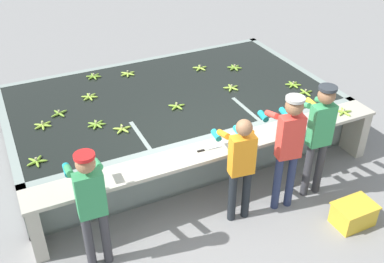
# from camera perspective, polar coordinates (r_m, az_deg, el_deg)

# --- Properties ---
(ground_plane) EXTENTS (80.00, 80.00, 0.00)m
(ground_plane) POSITION_cam_1_polar(r_m,az_deg,el_deg) (6.52, 4.20, -9.04)
(ground_plane) COLOR gray
(ground_plane) RESTS_ON ground
(wash_tank) EXTENTS (5.27, 3.06, 0.84)m
(wash_tank) POSITION_cam_1_polar(r_m,az_deg,el_deg) (7.71, -2.85, 2.09)
(wash_tank) COLOR gray
(wash_tank) RESTS_ON ground
(work_ledge) EXTENTS (5.27, 0.45, 0.84)m
(work_ledge) POSITION_cam_1_polar(r_m,az_deg,el_deg) (6.28, 3.42, -3.58)
(work_ledge) COLOR #B7B2A3
(work_ledge) RESTS_ON ground
(worker_0) EXTENTS (0.42, 0.72, 1.63)m
(worker_0) POSITION_cam_1_polar(r_m,az_deg,el_deg) (5.18, -12.74, -8.45)
(worker_0) COLOR #38383D
(worker_0) RESTS_ON ground
(worker_1) EXTENTS (0.47, 0.73, 1.55)m
(worker_1) POSITION_cam_1_polar(r_m,az_deg,el_deg) (5.76, 6.17, -3.78)
(worker_1) COLOR #1E2328
(worker_1) RESTS_ON ground
(worker_2) EXTENTS (0.48, 0.75, 1.74)m
(worker_2) POSITION_cam_1_polar(r_m,az_deg,el_deg) (5.96, 12.11, -1.30)
(worker_2) COLOR navy
(worker_2) RESTS_ON ground
(worker_3) EXTENTS (0.45, 0.74, 1.74)m
(worker_3) POSITION_cam_1_polar(r_m,az_deg,el_deg) (6.31, 15.81, 0.17)
(worker_3) COLOR #38383D
(worker_3) RESTS_ON ground
(banana_bunch_floating_0) EXTENTS (0.27, 0.27, 0.08)m
(banana_bunch_floating_0) POSITION_cam_1_polar(r_m,az_deg,el_deg) (7.66, 5.03, 5.55)
(banana_bunch_floating_0) COLOR #93BC3D
(banana_bunch_floating_0) RESTS_ON wash_tank
(banana_bunch_floating_1) EXTENTS (0.27, 0.28, 0.08)m
(banana_bunch_floating_1) POSITION_cam_1_polar(r_m,az_deg,el_deg) (7.08, -1.95, 3.24)
(banana_bunch_floating_1) COLOR #7FAD33
(banana_bunch_floating_1) RESTS_ON wash_tank
(banana_bunch_floating_2) EXTENTS (0.27, 0.28, 0.08)m
(banana_bunch_floating_2) POSITION_cam_1_polar(r_m,az_deg,el_deg) (8.22, -12.38, 6.85)
(banana_bunch_floating_2) COLOR #75A333
(banana_bunch_floating_2) RESTS_ON wash_tank
(banana_bunch_floating_3) EXTENTS (0.28, 0.28, 0.08)m
(banana_bunch_floating_3) POSITION_cam_1_polar(r_m,az_deg,el_deg) (6.75, -12.05, 0.89)
(banana_bunch_floating_3) COLOR #75A333
(banana_bunch_floating_3) RESTS_ON wash_tank
(banana_bunch_floating_4) EXTENTS (0.28, 0.28, 0.08)m
(banana_bunch_floating_4) POSITION_cam_1_polar(r_m,az_deg,el_deg) (8.22, -8.16, 7.29)
(banana_bunch_floating_4) COLOR #9EC642
(banana_bunch_floating_4) RESTS_ON wash_tank
(banana_bunch_floating_5) EXTENTS (0.26, 0.28, 0.08)m
(banana_bunch_floating_5) POSITION_cam_1_polar(r_m,az_deg,el_deg) (8.36, 1.03, 8.07)
(banana_bunch_floating_5) COLOR #9EC642
(banana_bunch_floating_5) RESTS_ON wash_tank
(banana_bunch_floating_6) EXTENTS (0.27, 0.27, 0.08)m
(banana_bunch_floating_6) POSITION_cam_1_polar(r_m,az_deg,el_deg) (7.17, -16.51, 2.22)
(banana_bunch_floating_6) COLOR #75A333
(banana_bunch_floating_6) RESTS_ON wash_tank
(banana_bunch_floating_7) EXTENTS (0.26, 0.28, 0.08)m
(banana_bunch_floating_7) POSITION_cam_1_polar(r_m,az_deg,el_deg) (7.93, 12.74, 5.83)
(banana_bunch_floating_7) COLOR #7FAD33
(banana_bunch_floating_7) RESTS_ON wash_tank
(banana_bunch_floating_8) EXTENTS (0.26, 0.28, 0.08)m
(banana_bunch_floating_8) POSITION_cam_1_polar(r_m,az_deg,el_deg) (7.54, -12.87, 4.32)
(banana_bunch_floating_8) COLOR #93BC3D
(banana_bunch_floating_8) RESTS_ON wash_tank
(banana_bunch_floating_9) EXTENTS (0.28, 0.27, 0.08)m
(banana_bunch_floating_9) POSITION_cam_1_polar(r_m,az_deg,el_deg) (6.18, -19.14, -3.60)
(banana_bunch_floating_9) COLOR #7FAD33
(banana_bunch_floating_9) RESTS_ON wash_tank
(banana_bunch_floating_10) EXTENTS (0.27, 0.28, 0.08)m
(banana_bunch_floating_10) POSITION_cam_1_polar(r_m,az_deg,el_deg) (8.41, 5.42, 8.09)
(banana_bunch_floating_10) COLOR #75A333
(banana_bunch_floating_10) RESTS_ON wash_tank
(banana_bunch_floating_11) EXTENTS (0.27, 0.28, 0.08)m
(banana_bunch_floating_11) POSITION_cam_1_polar(r_m,az_deg,el_deg) (6.94, -18.42, 0.77)
(banana_bunch_floating_11) COLOR #93BC3D
(banana_bunch_floating_11) RESTS_ON wash_tank
(banana_bunch_floating_12) EXTENTS (0.27, 0.28, 0.08)m
(banana_bunch_floating_12) POSITION_cam_1_polar(r_m,az_deg,el_deg) (6.57, -8.86, 0.33)
(banana_bunch_floating_12) COLOR #9EC642
(banana_bunch_floating_12) RESTS_ON wash_tank
(banana_bunch_floating_13) EXTENTS (0.28, 0.28, 0.08)m
(banana_bunch_floating_13) POSITION_cam_1_polar(r_m,az_deg,el_deg) (7.71, 14.21, 4.83)
(banana_bunch_floating_13) COLOR #7FAD33
(banana_bunch_floating_13) RESTS_ON wash_tank
(banana_bunch_ledge_0) EXTENTS (0.28, 0.27, 0.08)m
(banana_bunch_ledge_0) POSITION_cam_1_polar(r_m,az_deg,el_deg) (7.29, 18.68, 2.38)
(banana_bunch_ledge_0) COLOR #8CB738
(banana_bunch_ledge_0) RESTS_ON work_ledge
(knife_0) EXTENTS (0.35, 0.05, 0.02)m
(knife_0) POSITION_cam_1_polar(r_m,az_deg,el_deg) (6.07, 1.75, -2.31)
(knife_0) COLOR silver
(knife_0) RESTS_ON work_ledge
(crate) EXTENTS (0.55, 0.39, 0.32)m
(crate) POSITION_cam_1_polar(r_m,az_deg,el_deg) (6.46, 19.82, -9.83)
(crate) COLOR gold
(crate) RESTS_ON ground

